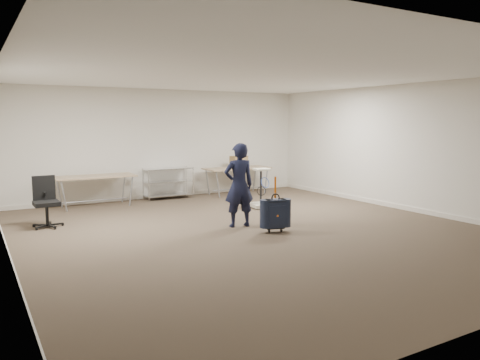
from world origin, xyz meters
TOP-DOWN VIEW (x-y plane):
  - ground at (0.00, 0.00)m, footprint 9.00×9.00m
  - room_shell at (0.00, 1.38)m, footprint 8.00×9.00m
  - folding_table_left at (-1.90, 3.95)m, footprint 1.80×0.75m
  - folding_table_right at (1.90, 3.95)m, footprint 1.80×0.75m
  - wire_shelf at (0.00, 4.20)m, footprint 1.22×0.47m
  - person at (-0.06, 0.49)m, footprint 0.63×0.47m
  - suitcase at (0.26, -0.26)m, footprint 0.41×0.30m
  - office_chair at (-3.20, 2.28)m, footprint 0.58×0.58m
  - equipment_cart at (1.39, 1.92)m, footprint 0.56×0.56m
  - cardboard_box at (1.97, 3.98)m, footprint 0.42×0.32m

SIDE VIEW (x-z plane):
  - ground at x=0.00m, z-range 0.00..0.00m
  - room_shell at x=0.00m, z-range -4.45..4.55m
  - equipment_cart at x=1.39m, z-range -0.21..0.69m
  - office_chair at x=-3.20m, z-range -0.19..0.77m
  - suitcase at x=0.26m, z-range -0.16..0.84m
  - wire_shelf at x=0.00m, z-range 0.04..0.84m
  - folding_table_left at x=-1.90m, z-range 0.31..1.04m
  - folding_table_right at x=1.90m, z-range 0.31..1.04m
  - person at x=-0.06m, z-range 0.00..1.58m
  - cardboard_box at x=1.97m, z-range 0.73..1.04m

